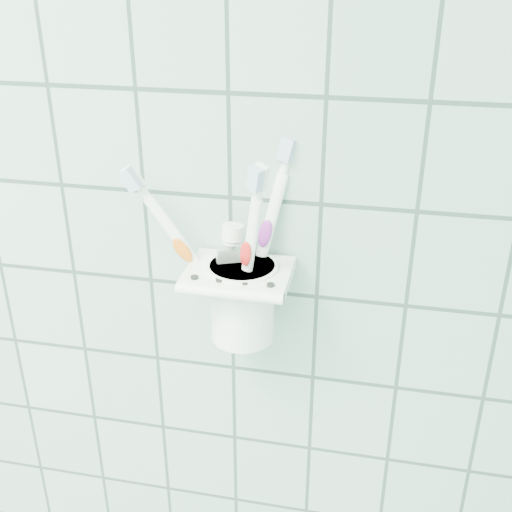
% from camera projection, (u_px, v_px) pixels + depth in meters
% --- Properties ---
extents(holder_bracket, '(0.12, 0.10, 0.04)m').
position_uv_depth(holder_bracket, '(239.00, 275.00, 0.71)').
color(holder_bracket, white).
rests_on(holder_bracket, wall_back).
extents(cup, '(0.08, 0.08, 0.09)m').
position_uv_depth(cup, '(242.00, 298.00, 0.73)').
color(cup, white).
rests_on(cup, holder_bracket).
extents(toothbrush_pink, '(0.11, 0.02, 0.22)m').
position_uv_depth(toothbrush_pink, '(239.00, 238.00, 0.71)').
color(toothbrush_pink, white).
rests_on(toothbrush_pink, cup).
extents(toothbrush_blue, '(0.06, 0.05, 0.22)m').
position_uv_depth(toothbrush_blue, '(243.00, 236.00, 0.71)').
color(toothbrush_blue, white).
rests_on(toothbrush_blue, cup).
extents(toothbrush_orange, '(0.05, 0.05, 0.22)m').
position_uv_depth(toothbrush_orange, '(238.00, 242.00, 0.70)').
color(toothbrush_orange, white).
rests_on(toothbrush_orange, cup).
extents(toothpaste_tube, '(0.04, 0.04, 0.13)m').
position_uv_depth(toothpaste_tube, '(227.00, 271.00, 0.72)').
color(toothpaste_tube, silver).
rests_on(toothpaste_tube, cup).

